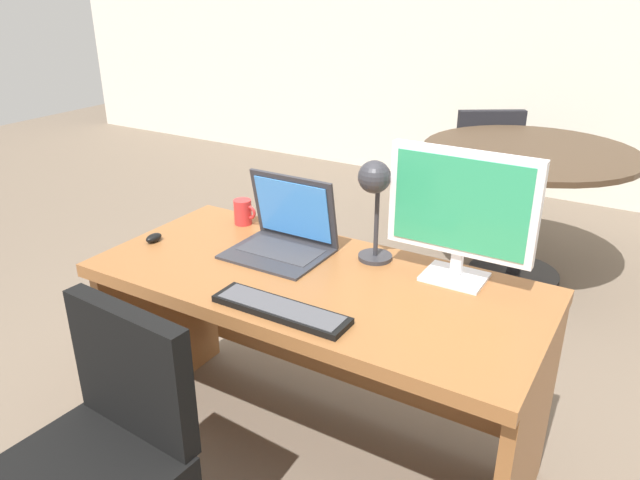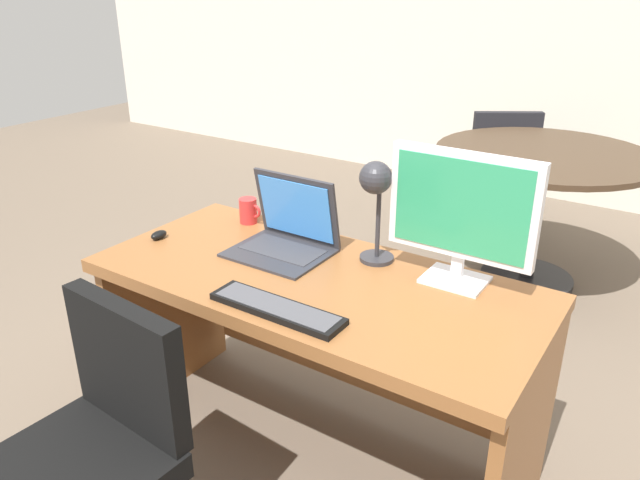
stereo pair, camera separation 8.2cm
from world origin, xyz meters
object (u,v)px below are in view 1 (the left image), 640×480
Objects in this scene: monitor at (461,208)px; mouse at (154,238)px; keyboard at (281,309)px; desk_lamp at (375,190)px; desk at (321,322)px; coffee_mug at (243,212)px; meeting_table at (526,183)px; meeting_chair_near at (478,176)px; laptop at (287,228)px.

mouse is at bearing -164.88° from monitor.
keyboard is 0.53m from desk_lamp.
desk is 0.63m from monitor.
keyboard is 0.73m from coffee_mug.
mouse is at bearing -119.59° from coffee_mug.
desk_lamp is (-0.29, -0.02, 0.01)m from monitor.
coffee_mug reaches higher than mouse.
desk_lamp is 0.32× the size of meeting_table.
coffee_mug reaches higher than desk.
meeting_table is 0.93m from meeting_chair_near.
desk_lamp is 1.66m from meeting_table.
desk is 2.54m from meeting_chair_near.
keyboard is 2.08m from meeting_table.
desk_lamp is 3.62× the size of coffee_mug.
desk is at bearing -155.33° from monitor.
monitor reaches higher than keyboard.
keyboard is at bearing -84.90° from meeting_chair_near.
meeting_table is (0.47, 1.67, -0.22)m from laptop.
keyboard is 1.20× the size of desk_lamp.
desk is at bearing 96.99° from keyboard.
laptop is at bearing -89.74° from meeting_chair_near.
desk_lamp is (0.78, 0.27, 0.25)m from mouse.
monitor is 0.57× the size of meeting_chair_near.
monitor is 4.74× the size of coffee_mug.
desk_lamp reaches higher than desk.
coffee_mug is at bearing 136.11° from keyboard.
laptop is 0.94× the size of desk_lamp.
laptop is at bearing -21.42° from coffee_mug.
laptop is at bearing -168.81° from desk_lamp.
coffee_mug is 2.36m from meeting_chair_near.
meeting_chair_near is (-0.25, 2.81, -0.40)m from keyboard.
keyboard is (-0.37, -0.48, -0.24)m from monitor.
meeting_table is (0.27, 1.77, 0.06)m from desk.
desk_lamp is 0.64m from coffee_mug.
meeting_chair_near is at bearing 122.69° from meeting_table.
meeting_chair_near reaches higher than meeting_table.
desk_lamp is 0.43× the size of meeting_chair_near.
mouse reaches higher than desk.
laptop is 0.51m from mouse.
monitor is 0.41× the size of meeting_table.
mouse is 0.19× the size of desk_lamp.
monitor reaches higher than coffee_mug.
meeting_table is at bearing 63.41° from mouse.
keyboard is at bearing -83.01° from desk.
coffee_mug is 1.74m from meeting_table.
meeting_table is (0.76, 1.56, -0.19)m from coffee_mug.
desk is 0.36m from keyboard.
desk is at bearing 8.88° from mouse.
laptop reaches higher than meeting_chair_near.
desk_lamp is at bearing -175.63° from monitor.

